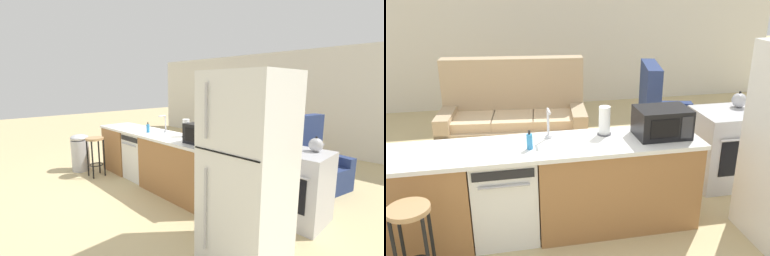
# 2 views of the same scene
# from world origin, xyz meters

# --- Properties ---
(ground_plane) EXTENTS (24.00, 24.00, 0.00)m
(ground_plane) POSITION_xyz_m (0.00, 0.00, 0.00)
(ground_plane) COLOR tan
(wall_back) EXTENTS (10.00, 0.06, 2.60)m
(wall_back) POSITION_xyz_m (0.30, 4.20, 1.30)
(wall_back) COLOR silver
(wall_back) RESTS_ON ground_plane
(kitchen_counter) EXTENTS (2.94, 0.66, 0.90)m
(kitchen_counter) POSITION_xyz_m (0.24, 0.00, 0.42)
(kitchen_counter) COLOR #9E6B3D
(kitchen_counter) RESTS_ON ground_plane
(dishwasher) EXTENTS (0.58, 0.61, 0.84)m
(dishwasher) POSITION_xyz_m (-0.25, -0.00, 0.42)
(dishwasher) COLOR white
(dishwasher) RESTS_ON ground_plane
(stove_range) EXTENTS (0.76, 0.68, 0.90)m
(stove_range) POSITION_xyz_m (2.35, 0.55, 0.45)
(stove_range) COLOR #B7B7BC
(stove_range) RESTS_ON ground_plane
(refrigerator) EXTENTS (0.72, 0.73, 1.84)m
(refrigerator) POSITION_xyz_m (2.35, -0.55, 0.92)
(refrigerator) COLOR silver
(refrigerator) RESTS_ON ground_plane
(microwave) EXTENTS (0.50, 0.37, 0.28)m
(microwave) POSITION_xyz_m (1.27, -0.00, 1.04)
(microwave) COLOR black
(microwave) RESTS_ON kitchen_counter
(sink_faucet) EXTENTS (0.07, 0.18, 0.30)m
(sink_faucet) POSITION_xyz_m (0.20, 0.15, 1.03)
(sink_faucet) COLOR silver
(sink_faucet) RESTS_ON kitchen_counter
(paper_towel_roll) EXTENTS (0.14, 0.14, 0.28)m
(paper_towel_roll) POSITION_xyz_m (0.74, 0.15, 1.04)
(paper_towel_roll) COLOR #4C4C51
(paper_towel_roll) RESTS_ON kitchen_counter
(soap_bottle) EXTENTS (0.06, 0.06, 0.18)m
(soap_bottle) POSITION_xyz_m (-0.00, -0.06, 0.97)
(soap_bottle) COLOR #338CCC
(soap_bottle) RESTS_ON kitchen_counter
(kettle) EXTENTS (0.21, 0.17, 0.19)m
(kettle) POSITION_xyz_m (2.52, 0.68, 0.99)
(kettle) COLOR #B2B2B7
(kettle) RESTS_ON stove_range
(bar_stool) EXTENTS (0.32, 0.32, 0.74)m
(bar_stool) POSITION_xyz_m (-0.96, -0.60, 0.54)
(bar_stool) COLOR tan
(bar_stool) RESTS_ON ground_plane
(trash_bin) EXTENTS (0.35, 0.35, 0.74)m
(trash_bin) POSITION_xyz_m (-1.49, -0.69, 0.38)
(trash_bin) COLOR #B7B7BC
(trash_bin) RESTS_ON ground_plane
(couch) EXTENTS (2.09, 1.11, 1.27)m
(couch) POSITION_xyz_m (-0.04, 2.14, 0.39)
(couch) COLOR tan
(couch) RESTS_ON ground_plane
(armchair) EXTENTS (0.98, 1.01, 1.20)m
(armchair) POSITION_xyz_m (2.07, 1.80, 0.35)
(armchair) COLOR navy
(armchair) RESTS_ON ground_plane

